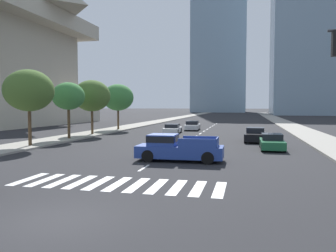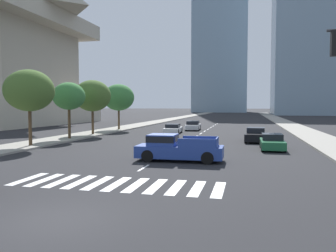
% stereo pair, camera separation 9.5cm
% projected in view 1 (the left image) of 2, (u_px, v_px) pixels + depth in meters
% --- Properties ---
extents(ground_plane, '(800.00, 800.00, 0.00)m').
position_uv_depth(ground_plane, '(58.00, 220.00, 10.30)').
color(ground_plane, '#232326').
extents(sidewalk_east, '(4.00, 260.00, 0.15)m').
position_uv_depth(sidewalk_east, '(315.00, 137.00, 36.59)').
color(sidewalk_east, gray).
rests_on(sidewalk_east, ground).
extents(sidewalk_west, '(4.00, 260.00, 0.15)m').
position_uv_depth(sidewalk_west, '(95.00, 133.00, 42.36)').
color(sidewalk_west, gray).
rests_on(sidewalk_west, ground).
extents(crosswalk_near, '(9.45, 2.79, 0.01)m').
position_uv_depth(crosswalk_near, '(118.00, 184.00, 15.06)').
color(crosswalk_near, silver).
rests_on(crosswalk_near, ground).
extents(lane_divider_center, '(0.14, 50.00, 0.01)m').
position_uv_depth(lane_divider_center, '(200.00, 134.00, 42.29)').
color(lane_divider_center, silver).
rests_on(lane_divider_center, ground).
extents(pickup_truck, '(5.44, 2.00, 1.67)m').
position_uv_depth(pickup_truck, '(176.00, 148.00, 21.32)').
color(pickup_truck, navy).
rests_on(pickup_truck, ground).
extents(sedan_white_0, '(2.07, 4.68, 1.19)m').
position_uv_depth(sedan_white_0, '(173.00, 129.00, 42.56)').
color(sedan_white_0, silver).
rests_on(sedan_white_0, ground).
extents(sedan_black_1, '(2.16, 4.54, 1.37)m').
position_uv_depth(sedan_black_1, '(255.00, 135.00, 32.74)').
color(sedan_black_1, black).
rests_on(sedan_black_1, ground).
extents(sedan_green_2, '(1.82, 4.22, 1.25)m').
position_uv_depth(sedan_green_2, '(272.00, 142.00, 26.89)').
color(sedan_green_2, '#1E6038').
rests_on(sedan_green_2, ground).
extents(sedan_silver_3, '(2.15, 4.82, 1.30)m').
position_uv_depth(sedan_silver_3, '(192.00, 126.00, 48.33)').
color(sedan_silver_3, '#B7BABF').
rests_on(sedan_silver_3, ground).
extents(street_tree_nearest, '(4.09, 4.09, 6.34)m').
position_uv_depth(street_tree_nearest, '(29.00, 91.00, 28.13)').
color(street_tree_nearest, '#4C3823').
rests_on(street_tree_nearest, sidewalk_west).
extents(street_tree_second, '(3.29, 3.29, 5.70)m').
position_uv_depth(street_tree_second, '(68.00, 96.00, 34.39)').
color(street_tree_second, '#4C3823').
rests_on(street_tree_second, sidewalk_west).
extents(street_tree_third, '(4.31, 4.31, 6.33)m').
position_uv_depth(street_tree_third, '(92.00, 96.00, 39.62)').
color(street_tree_third, '#4C3823').
rests_on(street_tree_third, sidewalk_west).
extents(street_tree_fourth, '(4.39, 4.39, 6.36)m').
position_uv_depth(street_tree_fourth, '(118.00, 97.00, 47.73)').
color(street_tree_fourth, '#4C3823').
rests_on(street_tree_fourth, sidewalk_west).
extents(office_tower_left_skyline, '(28.01, 26.38, 99.79)m').
position_uv_depth(office_tower_left_skyline, '(220.00, 20.00, 181.05)').
color(office_tower_left_skyline, '#7A93A8').
rests_on(office_tower_left_skyline, ground).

